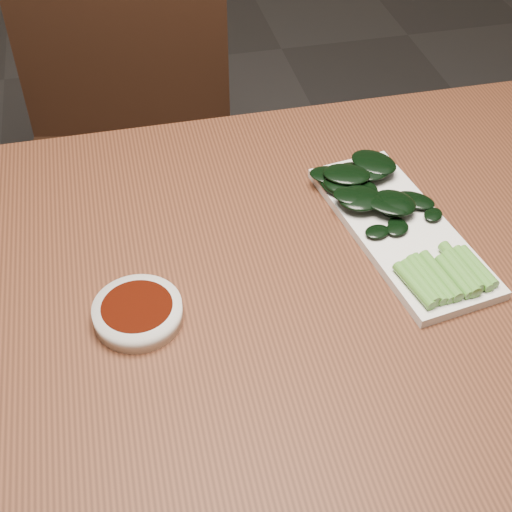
% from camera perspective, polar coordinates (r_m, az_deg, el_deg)
% --- Properties ---
extents(table, '(1.40, 0.80, 0.75)m').
position_cam_1_polar(table, '(0.98, 0.51, -5.16)').
color(table, '#4F2816').
rests_on(table, ground).
extents(chair_far, '(0.54, 0.54, 0.89)m').
position_cam_1_polar(chair_far, '(1.63, -10.32, 8.30)').
color(chair_far, black).
rests_on(chair_far, ground).
extents(sauce_bowl, '(0.11, 0.11, 0.03)m').
position_cam_1_polar(sauce_bowl, '(0.89, -9.43, -4.47)').
color(sauce_bowl, silver).
rests_on(sauce_bowl, table).
extents(serving_plate, '(0.18, 0.34, 0.01)m').
position_cam_1_polar(serving_plate, '(1.01, 11.44, 2.14)').
color(serving_plate, silver).
rests_on(serving_plate, table).
extents(gai_lan, '(0.18, 0.33, 0.02)m').
position_cam_1_polar(gai_lan, '(1.01, 10.56, 3.66)').
color(gai_lan, '#4F8C30').
rests_on(gai_lan, serving_plate).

